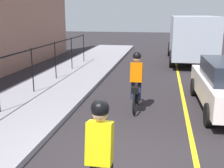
{
  "coord_description": "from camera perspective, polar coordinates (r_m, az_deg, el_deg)",
  "views": [
    {
      "loc": [
        -5.03,
        -0.85,
        2.97
      ],
      "look_at": [
        2.67,
        0.56,
        1.0
      ],
      "focal_mm": 45.57,
      "sensor_mm": 36.0,
      "label": 1
    }
  ],
  "objects": [
    {
      "name": "box_truck_background",
      "position": [
        17.97,
        15.59,
        9.09
      ],
      "size": [
        6.73,
        2.6,
        2.78
      ],
      "rotation": [
        0.0,
        0.0,
        0.01
      ],
      "color": "#A6B0C0",
      "rests_on": "ground"
    },
    {
      "name": "ground_plane",
      "position": [
        5.91,
        0.72,
        -16.07
      ],
      "size": [
        80.0,
        80.0,
        0.0
      ],
      "primitive_type": "plane",
      "color": "#272225"
    },
    {
      "name": "cyclist_follow",
      "position": [
        4.21,
        -2.4,
        -15.22
      ],
      "size": [
        1.71,
        0.36,
        1.83
      ],
      "rotation": [
        0.0,
        0.0,
        0.0
      ],
      "color": "black",
      "rests_on": "ground"
    },
    {
      "name": "cyclist_lead",
      "position": [
        8.78,
        4.9,
        0.5
      ],
      "size": [
        1.71,
        0.36,
        1.83
      ],
      "rotation": [
        0.0,
        0.0,
        0.0
      ],
      "color": "black",
      "rests_on": "ground"
    }
  ]
}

